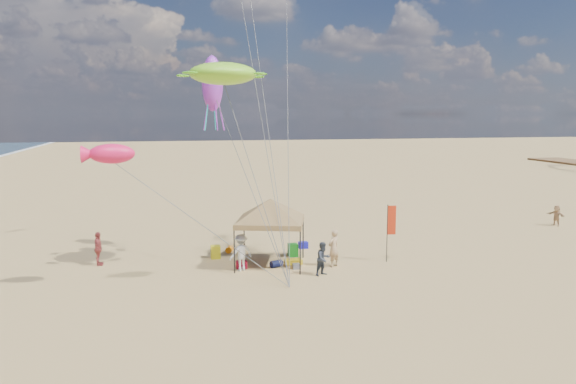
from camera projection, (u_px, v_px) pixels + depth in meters
name	position (u px, v px, depth m)	size (l,w,h in m)	color
ground	(303.00, 291.00, 24.38)	(280.00, 280.00, 0.00)	tan
canopy_tent	(270.00, 201.00, 28.12)	(6.22, 6.22, 4.01)	black
feather_flag	(390.00, 224.00, 28.92)	(0.47, 0.09, 3.07)	black
cooler_red	(241.00, 265.00, 27.94)	(0.54, 0.38, 0.38)	#B70E28
cooler_blue	(303.00, 245.00, 32.12)	(0.54, 0.38, 0.38)	#1614A7
bag_navy	(276.00, 264.00, 28.13)	(0.36, 0.36, 0.60)	#0C1238
bag_orange	(230.00, 249.00, 31.17)	(0.36, 0.36, 0.60)	orange
chair_green	(293.00, 250.00, 30.30)	(0.50, 0.50, 0.70)	#18841D
chair_yellow	(216.00, 252.00, 29.86)	(0.50, 0.50, 0.70)	gold
crate_grey	(296.00, 266.00, 27.82)	(0.34, 0.30, 0.28)	slate
beach_cart	(293.00, 262.00, 28.47)	(0.90, 0.50, 0.24)	gold
person_near_a	(334.00, 248.00, 28.14)	(0.70, 0.46, 1.93)	tan
person_near_b	(323.00, 259.00, 26.65)	(0.80, 0.62, 1.64)	#323944
person_near_c	(241.00, 252.00, 27.42)	(1.20, 0.69, 1.86)	silver
person_far_a	(98.00, 249.00, 28.41)	(1.03, 0.43, 1.75)	#AE4643
person_far_c	(556.00, 215.00, 38.58)	(1.35, 0.43, 1.46)	tan
turtle_kite	(223.00, 74.00, 25.84)	(3.17, 2.54, 1.06)	#85DD27
fish_kite	(112.00, 154.00, 23.24)	(1.90, 0.95, 0.85)	#F81A59
squid_kite	(212.00, 84.00, 29.40)	(1.12, 1.12, 2.92)	#A734D7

